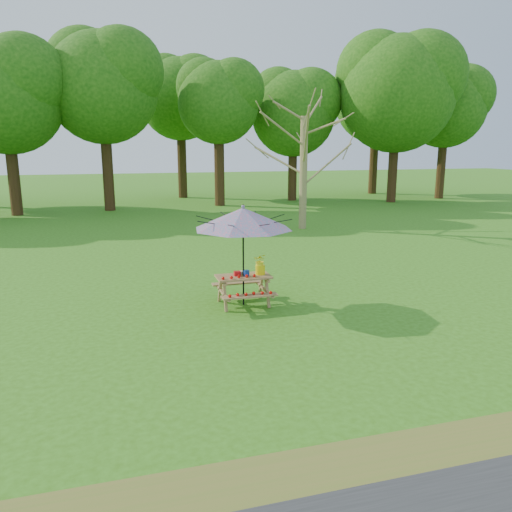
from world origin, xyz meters
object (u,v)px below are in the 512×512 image
object	(u,v)px
picnic_table	(244,291)
flower_bucket	(260,263)
patio_umbrella	(243,218)
bare_tree	(306,67)

from	to	relation	value
picnic_table	flower_bucket	size ratio (longest dim) A/B	2.78
flower_bucket	picnic_table	bearing A→B (deg)	-177.46
picnic_table	flower_bucket	distance (m)	0.71
picnic_table	flower_bucket	bearing A→B (deg)	2.54
flower_bucket	patio_umbrella	bearing A→B (deg)	-177.95
bare_tree	picnic_table	size ratio (longest dim) A/B	8.23
bare_tree	patio_umbrella	size ratio (longest dim) A/B	4.09
bare_tree	flower_bucket	xyz separation A→B (m)	(-4.72, -9.50, -5.67)
picnic_table	patio_umbrella	distance (m)	1.62
patio_umbrella	flower_bucket	size ratio (longest dim) A/B	5.59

